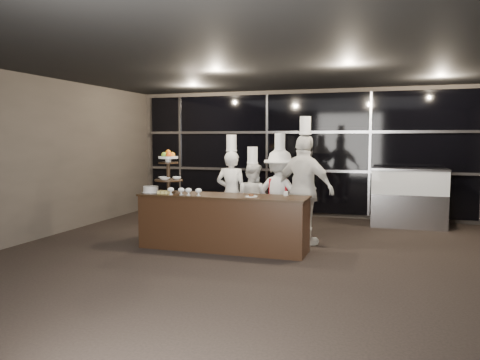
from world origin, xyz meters
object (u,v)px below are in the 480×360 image
(buffet_counter, at_px, (223,222))
(display_stand, at_px, (168,169))
(display_case, at_px, (409,194))
(chef_d, at_px, (305,189))
(chef_b, at_px, (252,199))
(chef_c, at_px, (279,194))
(layer_cake, at_px, (151,189))
(chef_a, at_px, (232,192))

(buffet_counter, relative_size, display_stand, 3.81)
(display_case, bearing_deg, chef_d, -127.40)
(buffet_counter, bearing_deg, chef_b, 79.26)
(display_stand, height_order, chef_b, chef_b)
(chef_b, bearing_deg, chef_c, 3.42)
(buffet_counter, distance_m, chef_b, 1.10)
(buffet_counter, bearing_deg, display_stand, -179.99)
(layer_cake, height_order, chef_a, chef_a)
(buffet_counter, height_order, layer_cake, layer_cake)
(buffet_counter, distance_m, chef_d, 1.53)
(display_case, height_order, chef_b, chef_b)
(chef_b, distance_m, chef_d, 1.10)
(chef_a, xyz_separation_m, chef_c, (0.91, 0.05, -0.01))
(buffet_counter, height_order, chef_a, chef_a)
(buffet_counter, relative_size, chef_d, 1.27)
(layer_cake, bearing_deg, chef_c, 29.13)
(display_case, relative_size, chef_c, 0.78)
(chef_c, distance_m, chef_d, 0.63)
(chef_a, bearing_deg, display_case, 32.62)
(chef_a, bearing_deg, chef_d, -10.79)
(display_stand, distance_m, chef_b, 1.71)
(layer_cake, distance_m, chef_b, 1.89)
(chef_d, bearing_deg, layer_cake, -162.50)
(buffet_counter, xyz_separation_m, chef_b, (0.20, 1.05, 0.26))
(layer_cake, height_order, chef_c, chef_c)
(chef_b, xyz_separation_m, chef_d, (1.03, -0.30, 0.26))
(buffet_counter, height_order, chef_d, chef_d)
(display_case, xyz_separation_m, chef_b, (-2.81, -2.04, 0.03))
(layer_cake, distance_m, chef_a, 1.55)
(layer_cake, relative_size, chef_a, 0.16)
(chef_a, relative_size, chef_c, 0.99)
(chef_d, bearing_deg, chef_c, 147.93)
(display_case, bearing_deg, buffet_counter, -134.31)
(buffet_counter, distance_m, layer_cake, 1.41)
(display_stand, height_order, chef_a, chef_a)
(chef_b, height_order, chef_c, chef_c)
(layer_cake, relative_size, chef_d, 0.13)
(chef_d, bearing_deg, display_stand, -161.33)
(layer_cake, height_order, display_case, display_case)
(chef_b, bearing_deg, buffet_counter, -100.74)
(display_stand, relative_size, chef_d, 0.33)
(display_case, bearing_deg, chef_b, -144.10)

